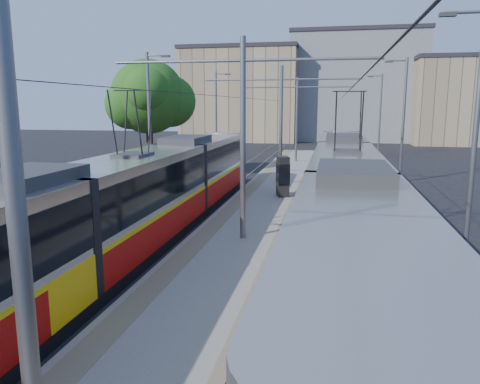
# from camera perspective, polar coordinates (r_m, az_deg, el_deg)

# --- Properties ---
(ground) EXTENTS (160.00, 160.00, 0.00)m
(ground) POSITION_cam_1_polar(r_m,az_deg,el_deg) (9.96, -8.96, -19.81)
(ground) COLOR black
(ground) RESTS_ON ground
(platform) EXTENTS (4.00, 50.00, 0.30)m
(platform) POSITION_cam_1_polar(r_m,az_deg,el_deg) (25.69, 4.15, -0.41)
(platform) COLOR gray
(platform) RESTS_ON ground
(tactile_strip_left) EXTENTS (0.70, 50.00, 0.01)m
(tactile_strip_left) POSITION_cam_1_polar(r_m,az_deg,el_deg) (25.88, 0.96, 0.05)
(tactile_strip_left) COLOR gray
(tactile_strip_left) RESTS_ON platform
(tactile_strip_right) EXTENTS (0.70, 50.00, 0.01)m
(tactile_strip_right) POSITION_cam_1_polar(r_m,az_deg,el_deg) (25.53, 7.38, -0.18)
(tactile_strip_right) COLOR gray
(tactile_strip_right) RESTS_ON platform
(rails) EXTENTS (8.71, 70.00, 0.03)m
(rails) POSITION_cam_1_polar(r_m,az_deg,el_deg) (25.72, 4.14, -0.70)
(rails) COLOR gray
(rails) RESTS_ON ground
(tram_left) EXTENTS (2.43, 29.57, 5.50)m
(tram_left) POSITION_cam_1_polar(r_m,az_deg,el_deg) (16.65, -12.67, -1.17)
(tram_left) COLOR black
(tram_left) RESTS_ON ground
(tram_right) EXTENTS (2.43, 30.87, 5.50)m
(tram_right) POSITION_cam_1_polar(r_m,az_deg,el_deg) (17.77, 12.72, 0.04)
(tram_right) COLOR black
(tram_right) RESTS_ON ground
(catenary) EXTENTS (9.20, 70.00, 7.00)m
(catenary) POSITION_cam_1_polar(r_m,az_deg,el_deg) (22.41, 3.37, 9.26)
(catenary) COLOR slate
(catenary) RESTS_ON platform
(street_lamps) EXTENTS (15.18, 38.22, 8.00)m
(street_lamps) POSITION_cam_1_polar(r_m,az_deg,el_deg) (29.21, 5.24, 8.86)
(street_lamps) COLOR slate
(street_lamps) RESTS_ON ground
(shelter) EXTENTS (0.83, 1.07, 2.09)m
(shelter) POSITION_cam_1_polar(r_m,az_deg,el_deg) (24.58, 5.24, 2.03)
(shelter) COLOR black
(shelter) RESTS_ON platform
(tree) EXTENTS (5.60, 5.17, 8.13)m
(tree) POSITION_cam_1_polar(r_m,az_deg,el_deg) (33.41, -10.44, 11.19)
(tree) COLOR #382314
(tree) RESTS_ON ground
(building_left) EXTENTS (16.32, 12.24, 13.01)m
(building_left) POSITION_cam_1_polar(r_m,az_deg,el_deg) (69.30, 0.37, 11.77)
(building_left) COLOR tan
(building_left) RESTS_ON ground
(building_centre) EXTENTS (18.36, 14.28, 15.15)m
(building_centre) POSITION_cam_1_polar(r_m,az_deg,el_deg) (72.14, 13.88, 12.28)
(building_centre) COLOR gray
(building_centre) RESTS_ON ground
(building_right) EXTENTS (14.28, 10.20, 11.13)m
(building_right) POSITION_cam_1_polar(r_m,az_deg,el_deg) (68.17, 26.04, 9.96)
(building_right) COLOR tan
(building_right) RESTS_ON ground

